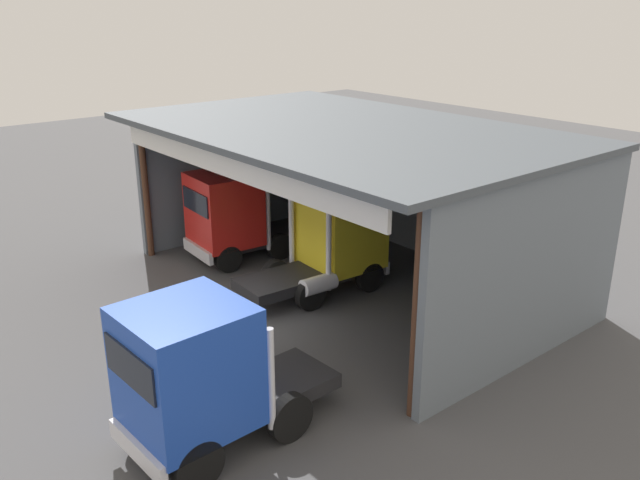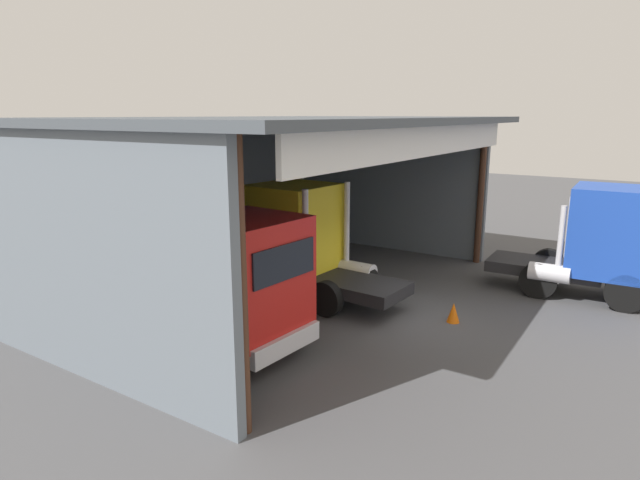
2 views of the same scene
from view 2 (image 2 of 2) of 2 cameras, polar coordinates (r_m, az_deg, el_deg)
ground_plane at (r=15.72m, az=9.28°, el=-8.05°), size 80.00×80.00×0.00m
workshop_shed at (r=17.40m, az=-5.82°, el=7.16°), size 14.87×9.58×5.57m
truck_red_center_left_bay at (r=12.73m, az=-8.63°, el=-4.69°), size 2.56×4.77×3.44m
truck_yellow_yard_outside at (r=16.83m, az=-1.93°, el=0.10°), size 2.61×5.23×3.61m
truck_blue_left_bay at (r=18.75m, az=27.85°, el=-0.04°), size 2.61×5.07×3.52m
oil_drum at (r=22.98m, az=-2.62°, el=0.09°), size 0.58×0.58×0.89m
tool_cart at (r=23.56m, az=-0.20°, el=0.57°), size 0.90×0.60×1.00m
traffic_cone at (r=15.51m, az=13.98°, el=-7.47°), size 0.36×0.36×0.56m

